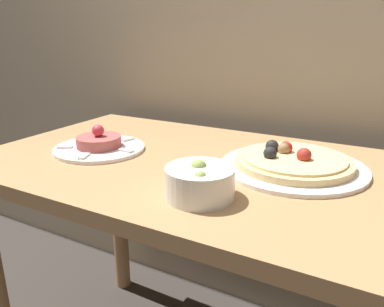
% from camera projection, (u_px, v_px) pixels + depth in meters
% --- Properties ---
extents(dining_table, '(1.40, 0.67, 0.74)m').
position_uv_depth(dining_table, '(245.00, 210.00, 0.92)').
color(dining_table, '#AD7F51').
rests_on(dining_table, ground_plane).
extents(pizza_plate, '(0.34, 0.34, 0.06)m').
position_uv_depth(pizza_plate, '(293.00, 163.00, 0.89)').
color(pizza_plate, white).
rests_on(pizza_plate, dining_table).
extents(tartare_plate, '(0.25, 0.25, 0.07)m').
position_uv_depth(tartare_plate, '(99.00, 145.00, 1.03)').
color(tartare_plate, white).
rests_on(tartare_plate, dining_table).
extents(small_bowl, '(0.14, 0.14, 0.07)m').
position_uv_depth(small_bowl, '(200.00, 182.00, 0.73)').
color(small_bowl, white).
rests_on(small_bowl, dining_table).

